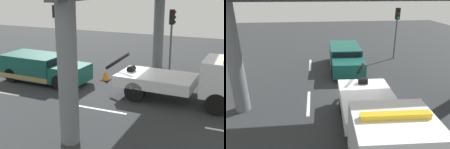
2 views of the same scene
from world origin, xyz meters
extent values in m
cube|color=#2D3033|center=(0.00, 0.00, -0.05)|extent=(60.00, 40.00, 0.10)
cube|color=silver|center=(-6.00, -2.64, 0.00)|extent=(2.60, 0.16, 0.01)
cube|color=silver|center=(0.00, -2.64, 0.00)|extent=(2.60, 0.16, 0.01)
cube|color=white|center=(1.88, 0.04, 0.93)|extent=(3.93, 2.55, 0.55)
cube|color=white|center=(5.20, -0.08, 1.48)|extent=(2.14, 2.38, 1.65)
cube|color=black|center=(5.82, -0.11, 1.84)|extent=(0.14, 2.21, 0.66)
cube|color=maroon|center=(1.92, 1.25, 0.84)|extent=(3.65, 0.16, 0.20)
cylinder|color=black|center=(-0.31, 0.13, 1.66)|extent=(1.42, 0.23, 1.07)
cylinder|color=black|center=(0.49, 0.10, 1.32)|extent=(0.38, 0.46, 0.36)
cube|color=yellow|center=(5.20, -0.08, 2.38)|extent=(0.31, 1.93, 0.16)
cylinder|color=black|center=(1.15, 1.11, 0.50)|extent=(1.01, 0.36, 1.00)
cylinder|color=black|center=(1.07, -0.97, 0.50)|extent=(1.01, 0.36, 1.00)
cube|color=#145147|center=(-5.69, 0.02, 0.91)|extent=(3.54, 2.33, 1.35)
cube|color=#145147|center=(-3.10, -0.07, 0.71)|extent=(1.81, 2.18, 0.95)
cube|color=black|center=(-3.95, -0.04, 1.20)|extent=(0.13, 1.94, 0.59)
cube|color=#9E8451|center=(-5.69, 0.02, 0.41)|extent=(3.56, 2.35, 0.28)
cylinder|color=black|center=(-3.22, 0.89, 0.42)|extent=(0.85, 0.31, 0.84)
cylinder|color=black|center=(-3.29, -1.03, 0.42)|extent=(0.85, 0.31, 0.84)
cylinder|color=black|center=(-6.61, 1.02, 0.42)|extent=(0.85, 0.31, 0.84)
cylinder|color=black|center=(-6.68, -0.90, 0.42)|extent=(0.85, 0.31, 0.84)
cylinder|color=slate|center=(0.32, -5.82, 2.70)|extent=(0.70, 0.70, 5.40)
cylinder|color=#515456|center=(-7.00, 4.45, 1.64)|extent=(0.12, 0.12, 3.27)
cube|color=black|center=(-7.00, 4.45, 3.72)|extent=(0.28, 0.32, 0.90)
sphere|color=#360605|center=(-6.84, 4.45, 4.02)|extent=(0.18, 0.18, 0.18)
sphere|color=#3A2D06|center=(-6.84, 4.45, 3.72)|extent=(0.18, 0.18, 0.18)
sphere|color=green|center=(-6.84, 4.45, 3.42)|extent=(0.18, 0.18, 0.18)
cone|color=orange|center=(-1.71, 1.62, 0.31)|extent=(0.48, 0.48, 0.63)
cube|color=black|center=(-1.71, 1.62, 0.01)|extent=(0.53, 0.53, 0.03)
camera|label=1|loc=(5.88, -14.67, 5.57)|focal=49.90mm
camera|label=2|loc=(9.86, -2.13, 5.52)|focal=34.02mm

